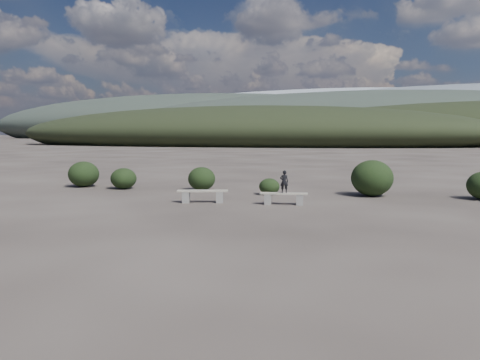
% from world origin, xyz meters
% --- Properties ---
extents(ground, '(1200.00, 1200.00, 0.00)m').
position_xyz_m(ground, '(0.00, 0.00, 0.00)').
color(ground, '#312A26').
rests_on(ground, ground).
extents(bench_left, '(1.93, 0.95, 0.47)m').
position_xyz_m(bench_left, '(-1.43, 5.44, 0.29)').
color(bench_left, gray).
rests_on(bench_left, ground).
extents(bench_right, '(1.78, 0.64, 0.44)m').
position_xyz_m(bench_right, '(1.59, 5.81, 0.26)').
color(bench_right, gray).
rests_on(bench_right, ground).
extents(seated_person, '(0.34, 0.27, 0.82)m').
position_xyz_m(seated_person, '(1.60, 5.81, 0.85)').
color(seated_person, black).
rests_on(seated_person, bench_right).
extents(shrub_a, '(1.20, 1.20, 0.98)m').
position_xyz_m(shrub_a, '(-6.57, 8.55, 0.49)').
color(shrub_a, black).
rests_on(shrub_a, ground).
extents(shrub_b, '(1.25, 1.25, 1.07)m').
position_xyz_m(shrub_b, '(-2.84, 9.03, 0.54)').
color(shrub_b, black).
rests_on(shrub_b, ground).
extents(shrub_c, '(0.88, 0.88, 0.70)m').
position_xyz_m(shrub_c, '(0.47, 8.39, 0.35)').
color(shrub_c, black).
rests_on(shrub_c, ground).
extents(shrub_d, '(1.72, 1.72, 1.50)m').
position_xyz_m(shrub_d, '(4.65, 9.18, 0.75)').
color(shrub_d, black).
rests_on(shrub_d, ground).
extents(shrub_f, '(1.47, 1.47, 1.24)m').
position_xyz_m(shrub_f, '(-8.88, 8.77, 0.62)').
color(shrub_f, black).
rests_on(shrub_f, ground).
extents(mountain_ridges, '(500.00, 400.00, 56.00)m').
position_xyz_m(mountain_ridges, '(-7.48, 339.06, 10.84)').
color(mountain_ridges, black).
rests_on(mountain_ridges, ground).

